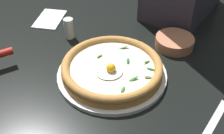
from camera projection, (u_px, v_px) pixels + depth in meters
name	position (u px, v px, depth m)	size (l,w,h in m)	color
ground_plane	(116.00, 79.00, 0.82)	(2.40, 2.40, 0.03)	black
pizza_plate	(112.00, 74.00, 0.81)	(0.31, 0.31, 0.01)	white
pizza	(112.00, 68.00, 0.79)	(0.29, 0.29, 0.05)	#BA7C3C
side_bowl	(174.00, 42.00, 0.91)	(0.12, 0.12, 0.03)	#B97452
folded_napkin	(50.00, 18.00, 1.05)	(0.14, 0.09, 0.01)	white
pepper_shaker	(69.00, 28.00, 0.94)	(0.03, 0.03, 0.07)	silver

